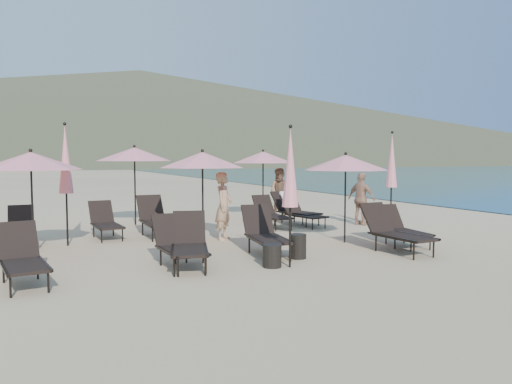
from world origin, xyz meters
name	(u,v)px	position (x,y,z in m)	size (l,w,h in m)	color
ground	(318,255)	(0.00, 0.00, 0.00)	(800.00, 800.00, 0.00)	#D6BA8C
volcanic_headland	(158,118)	(71.37, 302.62, 26.49)	(690.00, 690.00, 55.00)	brown
lounger_0	(22,257)	(-5.61, -0.05, 0.44)	(0.82, 1.71, 0.95)	black
lounger_1	(178,244)	(-2.97, 0.14, 0.44)	(0.70, 1.66, 0.94)	black
lounger_2	(189,242)	(-2.77, 0.08, 0.46)	(1.11, 1.81, 0.98)	black
lounger_3	(265,233)	(-0.97, 0.53, 0.47)	(0.90, 1.81, 1.00)	black
lounger_4	(395,230)	(1.69, -0.41, 0.48)	(0.78, 1.81, 1.02)	black
lounger_5	(401,227)	(2.39, 0.18, 0.42)	(0.78, 1.63, 0.90)	black
lounger_6	(21,227)	(-5.65, 3.94, 0.42)	(0.61, 1.55, 0.89)	black
lounger_7	(105,221)	(-3.71, 4.17, 0.42)	(0.70, 1.61, 0.91)	black
lounger_8	(156,218)	(-2.48, 3.92, 0.48)	(0.69, 1.79, 1.03)	black
lounger_9	(271,213)	(0.97, 4.11, 0.43)	(0.64, 1.60, 0.91)	black
lounger_10	(294,209)	(1.96, 4.52, 0.46)	(1.05, 1.80, 0.97)	black
lounger_11	(300,210)	(1.88, 4.02, 0.48)	(0.88, 1.70, 1.01)	black
umbrella_open_0	(31,161)	(-5.41, 2.62, 1.97)	(2.07, 2.07, 2.23)	black
umbrella_open_1	(202,160)	(-1.64, 2.59, 1.98)	(2.09, 2.09, 2.25)	black
umbrella_open_2	(346,163)	(1.41, 1.04, 1.92)	(2.02, 2.02, 2.17)	black
umbrella_open_3	(134,154)	(-2.52, 6.34, 2.14)	(2.25, 2.25, 2.42)	black
umbrella_open_4	(263,157)	(1.81, 6.40, 2.05)	(2.15, 2.15, 2.32)	black
umbrella_closed_0	(290,169)	(-1.09, -0.78, 1.84)	(0.31, 0.31, 2.65)	black
umbrella_closed_1	(392,161)	(3.95, 2.40, 1.94)	(0.33, 0.33, 2.79)	black
umbrella_closed_2	(66,160)	(-4.67, 3.39, 1.98)	(0.33, 0.33, 2.85)	black
side_table_0	(272,256)	(-1.39, -0.63, 0.21)	(0.36, 0.36, 0.43)	black
side_table_1	(298,246)	(-0.55, -0.12, 0.25)	(0.35, 0.35, 0.49)	black
beachgoer_a	(224,206)	(-1.07, 2.68, 0.84)	(0.61, 0.40, 1.68)	tan
beachgoer_b	(280,193)	(2.36, 6.17, 0.84)	(0.82, 0.64, 1.68)	#8B6348
beachgoer_c	(361,199)	(3.68, 3.43, 0.80)	(0.93, 0.39, 1.59)	tan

